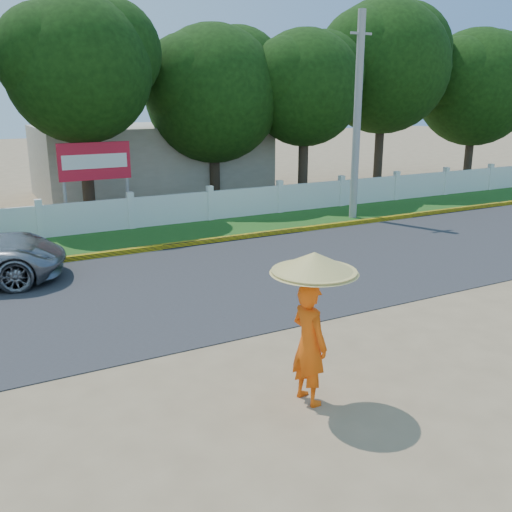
{
  "coord_description": "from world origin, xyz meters",
  "views": [
    {
      "loc": [
        -5.38,
        -8.01,
        4.5
      ],
      "look_at": [
        0.0,
        2.0,
        1.3
      ],
      "focal_mm": 40.0,
      "sensor_mm": 36.0,
      "label": 1
    }
  ],
  "objects": [
    {
      "name": "billboard",
      "position": [
        -0.87,
        12.3,
        2.14
      ],
      "size": [
        2.5,
        0.13,
        2.95
      ],
      "color": "gray",
      "rests_on": "ground"
    },
    {
      "name": "utility_pole",
      "position": [
        7.98,
        9.06,
        3.71
      ],
      "size": [
        0.28,
        0.28,
        7.41
      ],
      "primitive_type": "cylinder",
      "color": "gray",
      "rests_on": "ground"
    },
    {
      "name": "curb",
      "position": [
        0.0,
        8.05,
        0.08
      ],
      "size": [
        40.0,
        0.18,
        0.16
      ],
      "primitive_type": "cube",
      "color": "yellow",
      "rests_on": "ground"
    },
    {
      "name": "road",
      "position": [
        0.0,
        4.5,
        0.01
      ],
      "size": [
        60.0,
        7.0,
        0.02
      ],
      "primitive_type": "cube",
      "color": "#38383A",
      "rests_on": "ground"
    },
    {
      "name": "tree_row",
      "position": [
        4.03,
        14.21,
        4.98
      ],
      "size": [
        39.73,
        7.24,
        9.03
      ],
      "color": "#473828",
      "rests_on": "ground"
    },
    {
      "name": "monk_with_parasol",
      "position": [
        -0.96,
        -1.5,
        1.53
      ],
      "size": [
        1.29,
        1.29,
        2.35
      ],
      "color": "#F9560D",
      "rests_on": "ground"
    },
    {
      "name": "building_near",
      "position": [
        3.0,
        18.0,
        1.6
      ],
      "size": [
        10.0,
        6.0,
        3.2
      ],
      "primitive_type": "cube",
      "color": "#B7AD99",
      "rests_on": "ground"
    },
    {
      "name": "grass_verge",
      "position": [
        0.0,
        9.75,
        0.01
      ],
      "size": [
        60.0,
        3.5,
        0.03
      ],
      "primitive_type": "cube",
      "color": "#2D601E",
      "rests_on": "ground"
    },
    {
      "name": "fence",
      "position": [
        0.0,
        11.2,
        0.55
      ],
      "size": [
        40.0,
        0.1,
        1.1
      ],
      "primitive_type": "cube",
      "color": "silver",
      "rests_on": "ground"
    },
    {
      "name": "ground",
      "position": [
        0.0,
        0.0,
        0.0
      ],
      "size": [
        120.0,
        120.0,
        0.0
      ],
      "primitive_type": "plane",
      "color": "#9E8460",
      "rests_on": "ground"
    }
  ]
}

